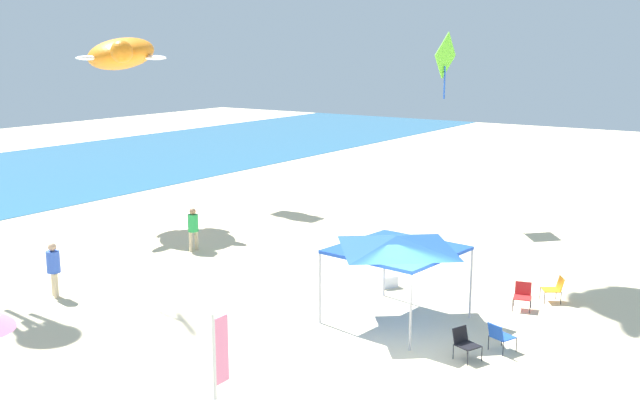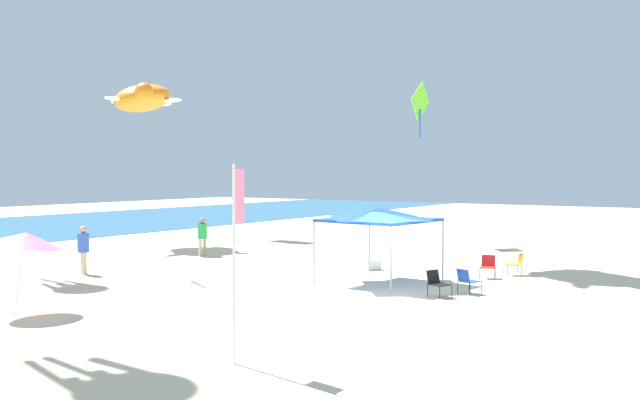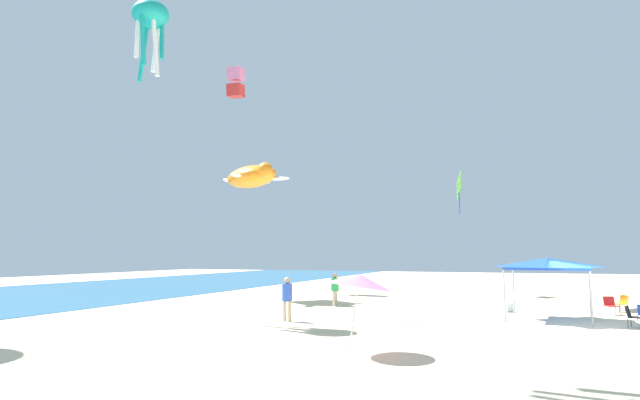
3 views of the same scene
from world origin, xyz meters
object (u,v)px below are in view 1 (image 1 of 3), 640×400
object	(u,v)px
kite_diamond_lime	(445,58)
canopy_tent	(397,244)
kite_turtle_orange	(121,54)
folding_chair_near_cooler	(523,294)
folding_chair_right_of_tent	(465,341)
cooler_box	(388,281)
folding_chair_facing_ocean	(555,287)
folding_chair_left_of_tent	(500,335)
person_far_stroller	(193,226)
person_near_umbrella	(53,265)

from	to	relation	value
kite_diamond_lime	canopy_tent	bearing A→B (deg)	-166.59
kite_turtle_orange	folding_chair_near_cooler	bearing A→B (deg)	35.58
folding_chair_right_of_tent	cooler_box	xyz separation A→B (m)	(4.12, 4.60, -0.27)
folding_chair_facing_ocean	folding_chair_left_of_tent	xyz separation A→B (m)	(-4.88, -0.04, 0.00)
folding_chair_right_of_tent	kite_turtle_orange	bearing A→B (deg)	94.31
cooler_box	kite_diamond_lime	bearing A→B (deg)	16.27
canopy_tent	kite_turtle_orange	bearing A→B (deg)	74.59
folding_chair_facing_ocean	cooler_box	distance (m)	5.45
canopy_tent	folding_chair_left_of_tent	xyz separation A→B (m)	(-0.50, -3.44, -1.90)
canopy_tent	cooler_box	distance (m)	3.87
kite_diamond_lime	kite_turtle_orange	bearing A→B (deg)	119.74
cooler_box	person_far_stroller	bearing A→B (deg)	92.22
folding_chair_near_cooler	folding_chair_right_of_tent	xyz separation A→B (m)	(-4.60, -0.06, 0.00)
canopy_tent	kite_diamond_lime	distance (m)	15.25
canopy_tent	folding_chair_right_of_tent	world-z (taller)	canopy_tent
folding_chair_left_of_tent	cooler_box	world-z (taller)	folding_chair_left_of_tent
canopy_tent	folding_chair_left_of_tent	world-z (taller)	canopy_tent
person_near_umbrella	kite_diamond_lime	size ratio (longest dim) A/B	0.60
folding_chair_near_cooler	kite_diamond_lime	world-z (taller)	kite_diamond_lime
person_near_umbrella	person_far_stroller	world-z (taller)	person_near_umbrella
folding_chair_near_cooler	folding_chair_right_of_tent	world-z (taller)	same
folding_chair_right_of_tent	person_far_stroller	xyz separation A→B (m)	(3.79, 13.33, 0.56)
canopy_tent	kite_diamond_lime	xyz separation A→B (m)	(13.47, 4.91, 5.19)
canopy_tent	person_far_stroller	bearing A→B (deg)	77.44
folding_chair_near_cooler	folding_chair_facing_ocean	size ratio (longest dim) A/B	1.00
person_far_stroller	canopy_tent	bearing A→B (deg)	-102.41
folding_chair_right_of_tent	person_near_umbrella	xyz separation A→B (m)	(-2.93, 13.12, 0.60)
folding_chair_right_of_tent	cooler_box	distance (m)	6.19
person_far_stroller	folding_chair_left_of_tent	bearing A→B (deg)	-101.37
folding_chair_left_of_tent	person_far_stroller	world-z (taller)	person_far_stroller
folding_chair_facing_ocean	person_far_stroller	size ratio (longest dim) A/B	0.47
canopy_tent	kite_turtle_orange	size ratio (longest dim) A/B	0.72
kite_diamond_lime	folding_chair_right_of_tent	bearing A→B (deg)	-159.16
folding_chair_near_cooler	folding_chair_right_of_tent	size ratio (longest dim) A/B	1.00
folding_chair_facing_ocean	kite_turtle_orange	distance (m)	21.56
kite_turtle_orange	cooler_box	bearing A→B (deg)	32.48
person_near_umbrella	kite_diamond_lime	distance (m)	19.73
folding_chair_right_of_tent	person_near_umbrella	world-z (taller)	person_near_umbrella
canopy_tent	folding_chair_near_cooler	bearing A→B (deg)	-41.37
person_near_umbrella	kite_diamond_lime	xyz separation A→B (m)	(17.85, -5.36, 6.49)
person_far_stroller	cooler_box	bearing A→B (deg)	-87.64
folding_chair_near_cooler	person_near_umbrella	distance (m)	15.08
cooler_box	kite_diamond_lime	size ratio (longest dim) A/B	0.24
folding_chair_right_of_tent	cooler_box	world-z (taller)	folding_chair_right_of_tent
canopy_tent	kite_turtle_orange	distance (m)	18.32
kite_turtle_orange	folding_chair_left_of_tent	bearing A→B (deg)	25.71
cooler_box	kite_turtle_orange	bearing A→B (deg)	82.55
folding_chair_near_cooler	person_far_stroller	distance (m)	13.30
folding_chair_near_cooler	kite_diamond_lime	distance (m)	14.69
folding_chair_near_cooler	cooler_box	xyz separation A→B (m)	(-0.48, 4.54, -0.27)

